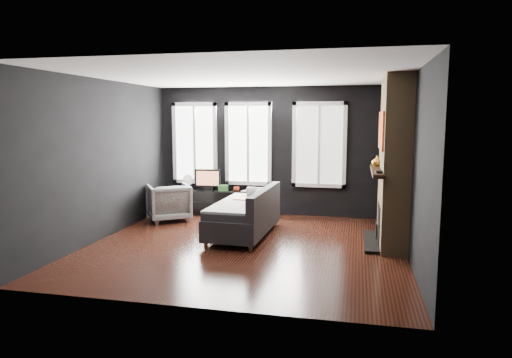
% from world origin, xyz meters
% --- Properties ---
extents(floor, '(5.00, 5.00, 0.00)m').
position_xyz_m(floor, '(0.00, 0.00, 0.00)').
color(floor, black).
rests_on(floor, ground).
extents(ceiling, '(5.00, 5.00, 0.00)m').
position_xyz_m(ceiling, '(0.00, 0.00, 2.70)').
color(ceiling, white).
rests_on(ceiling, ground).
extents(wall_back, '(5.00, 0.02, 2.70)m').
position_xyz_m(wall_back, '(0.00, 2.50, 1.35)').
color(wall_back, black).
rests_on(wall_back, ground).
extents(wall_left, '(0.02, 5.00, 2.70)m').
position_xyz_m(wall_left, '(-2.50, 0.00, 1.35)').
color(wall_left, black).
rests_on(wall_left, ground).
extents(wall_right, '(0.02, 5.00, 2.70)m').
position_xyz_m(wall_right, '(2.50, 0.00, 1.35)').
color(wall_right, black).
rests_on(wall_right, ground).
extents(windows, '(4.00, 0.16, 1.76)m').
position_xyz_m(windows, '(-0.45, 2.46, 2.38)').
color(windows, white).
rests_on(windows, wall_back).
extents(fireplace, '(0.70, 1.62, 2.70)m').
position_xyz_m(fireplace, '(2.30, 0.60, 1.35)').
color(fireplace, '#93724C').
rests_on(fireplace, floor).
extents(sofa, '(1.06, 2.02, 0.85)m').
position_xyz_m(sofa, '(-0.19, 0.60, 0.43)').
color(sofa, '#262629').
rests_on(sofa, floor).
extents(stripe_pillow, '(0.10, 0.33, 0.33)m').
position_xyz_m(stripe_pillow, '(0.04, 0.89, 0.61)').
color(stripe_pillow, gray).
rests_on(stripe_pillow, sofa).
extents(armchair, '(1.06, 1.05, 0.81)m').
position_xyz_m(armchair, '(-1.95, 1.45, 0.41)').
color(armchair, silver).
rests_on(armchair, floor).
extents(media_console, '(1.51, 0.49, 0.52)m').
position_xyz_m(media_console, '(-1.20, 2.24, 0.26)').
color(media_console, black).
rests_on(media_console, floor).
extents(monitor, '(0.57, 0.16, 0.51)m').
position_xyz_m(monitor, '(-1.39, 2.24, 0.77)').
color(monitor, black).
rests_on(monitor, media_console).
extents(desk_fan, '(0.29, 0.29, 0.32)m').
position_xyz_m(desk_fan, '(-1.84, 2.24, 0.68)').
color(desk_fan, '#A6A6A6').
rests_on(desk_fan, media_console).
extents(mug, '(0.14, 0.11, 0.12)m').
position_xyz_m(mug, '(-0.75, 2.21, 0.58)').
color(mug, '#EF4320').
rests_on(mug, media_console).
extents(book, '(0.16, 0.07, 0.22)m').
position_xyz_m(book, '(-0.61, 2.25, 0.63)').
color(book, tan).
rests_on(book, media_console).
extents(storage_box, '(0.24, 0.20, 0.12)m').
position_xyz_m(storage_box, '(-1.04, 2.22, 0.58)').
color(storage_box, '#317230').
rests_on(storage_box, media_console).
extents(mantel_vase, '(0.20, 0.20, 0.17)m').
position_xyz_m(mantel_vase, '(2.05, 1.05, 1.32)').
color(mantel_vase, gold).
rests_on(mantel_vase, fireplace).
extents(mantel_clock, '(0.14, 0.14, 0.04)m').
position_xyz_m(mantel_clock, '(2.05, 0.05, 1.25)').
color(mantel_clock, black).
rests_on(mantel_clock, fireplace).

